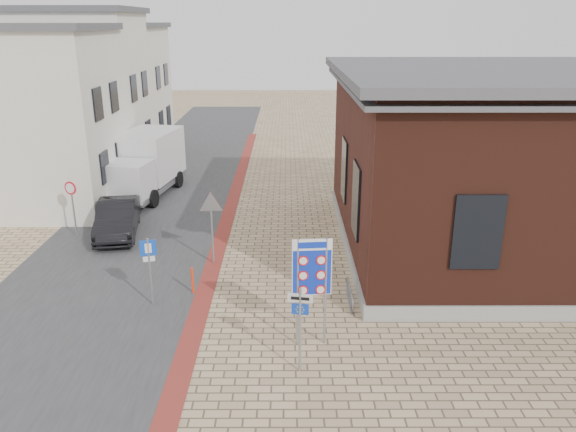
# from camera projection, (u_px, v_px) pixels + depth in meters

# --- Properties ---
(ground) EXTENTS (120.00, 120.00, 0.00)m
(ground) POSITION_uv_depth(u_px,v_px,m) (263.00, 339.00, 15.60)
(ground) COLOR tan
(ground) RESTS_ON ground
(road_strip) EXTENTS (7.00, 60.00, 0.02)m
(road_strip) POSITION_uv_depth(u_px,v_px,m) (171.00, 188.00, 29.76)
(road_strip) COLOR #38383A
(road_strip) RESTS_ON ground
(curb_strip) EXTENTS (0.60, 40.00, 0.02)m
(curb_strip) POSITION_uv_depth(u_px,v_px,m) (227.00, 219.00, 25.04)
(curb_strip) COLOR maroon
(curb_strip) RESTS_ON ground
(brick_building) EXTENTS (13.00, 13.00, 6.80)m
(brick_building) POSITION_uv_depth(u_px,v_px,m) (508.00, 158.00, 21.09)
(brick_building) COLOR gray
(brick_building) RESTS_ON ground
(townhouse_near) EXTENTS (7.40, 6.40, 8.30)m
(townhouse_near) POSITION_uv_depth(u_px,v_px,m) (31.00, 119.00, 25.55)
(townhouse_near) COLOR silver
(townhouse_near) RESTS_ON ground
(townhouse_mid) EXTENTS (7.40, 6.40, 9.10)m
(townhouse_mid) POSITION_uv_depth(u_px,v_px,m) (76.00, 94.00, 31.09)
(townhouse_mid) COLOR silver
(townhouse_mid) RESTS_ON ground
(townhouse_far) EXTENTS (7.40, 6.40, 8.30)m
(townhouse_far) POSITION_uv_depth(u_px,v_px,m) (110.00, 89.00, 36.89)
(townhouse_far) COLOR silver
(townhouse_far) RESTS_ON ground
(bike_rack) EXTENTS (0.08, 1.80, 0.60)m
(bike_rack) POSITION_uv_depth(u_px,v_px,m) (350.00, 294.00, 17.60)
(bike_rack) COLOR slate
(bike_rack) RESTS_ON ground
(sedan) EXTENTS (2.21, 4.50, 1.42)m
(sedan) POSITION_uv_depth(u_px,v_px,m) (118.00, 218.00, 23.07)
(sedan) COLOR black
(sedan) RESTS_ON ground
(box_truck) EXTENTS (3.26, 6.23, 3.10)m
(box_truck) POSITION_uv_depth(u_px,v_px,m) (144.00, 164.00, 28.09)
(box_truck) COLOR slate
(box_truck) RESTS_ON ground
(border_sign) EXTENTS (1.05, 0.14, 3.08)m
(border_sign) POSITION_uv_depth(u_px,v_px,m) (312.00, 269.00, 14.66)
(border_sign) COLOR gray
(border_sign) RESTS_ON ground
(essen_sign) EXTENTS (0.62, 0.14, 2.30)m
(essen_sign) POSITION_uv_depth(u_px,v_px,m) (300.00, 318.00, 13.69)
(essen_sign) COLOR gray
(essen_sign) RESTS_ON ground
(parking_sign) EXTENTS (0.48, 0.17, 2.23)m
(parking_sign) POSITION_uv_depth(u_px,v_px,m) (149.00, 261.00, 16.99)
(parking_sign) COLOR gray
(parking_sign) RESTS_ON ground
(yield_sign) EXTENTS (0.95, 0.15, 2.69)m
(yield_sign) POSITION_uv_depth(u_px,v_px,m) (211.00, 210.00, 19.81)
(yield_sign) COLOR gray
(yield_sign) RESTS_ON ground
(speed_sign) EXTENTS (0.53, 0.21, 2.34)m
(speed_sign) POSITION_uv_depth(u_px,v_px,m) (72.00, 200.00, 22.58)
(speed_sign) COLOR gray
(speed_sign) RESTS_ON ground
(bollard) EXTENTS (0.09, 0.09, 0.90)m
(bollard) POSITION_uv_depth(u_px,v_px,m) (193.00, 280.00, 18.09)
(bollard) COLOR #FF360D
(bollard) RESTS_ON ground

